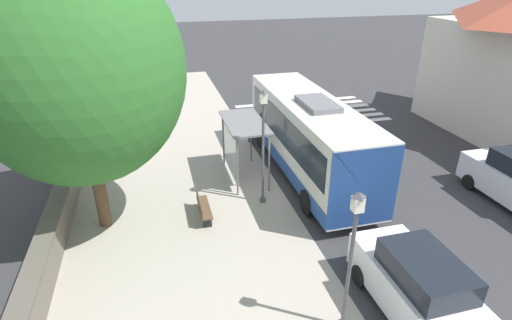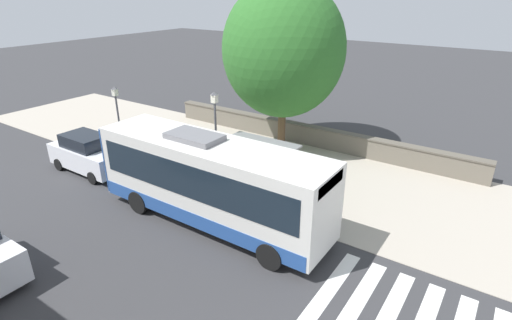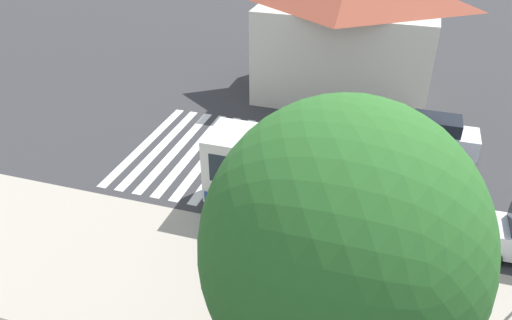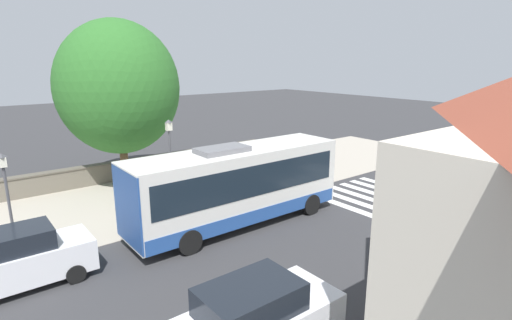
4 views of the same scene
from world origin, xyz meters
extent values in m
plane|color=#353538|center=(0.00, 0.00, 0.00)|extent=(120.00, 120.00, 0.00)
cube|color=silver|center=(5.00, 6.54, 0.00)|extent=(9.00, 0.50, 0.01)
cube|color=silver|center=(5.00, 7.49, 0.00)|extent=(9.00, 0.50, 0.01)
cube|color=silver|center=(5.00, 8.44, 0.00)|extent=(9.00, 0.50, 0.01)
cube|color=silver|center=(5.00, 9.39, 0.00)|extent=(9.00, 0.50, 0.01)
cube|color=silver|center=(5.00, 10.34, 0.00)|extent=(9.00, 0.50, 0.01)
cube|color=silver|center=(5.00, 11.29, 0.00)|extent=(9.00, 0.50, 0.01)
cube|color=beige|center=(15.29, 2.05, 2.98)|extent=(7.54, 10.64, 5.96)
cube|color=silver|center=(1.59, 0.88, 1.96)|extent=(2.50, 10.03, 3.03)
cube|color=black|center=(1.59, 0.88, 2.36)|extent=(2.54, 9.22, 1.33)
cube|color=#264C93|center=(1.59, 0.88, 0.75)|extent=(2.54, 9.83, 0.61)
cube|color=#264C93|center=(1.59, -4.10, 1.96)|extent=(2.54, 0.06, 2.91)
cube|color=black|center=(1.59, 5.85, 3.18)|extent=(1.88, 0.08, 0.42)
cube|color=slate|center=(1.59, 0.13, 3.59)|extent=(1.25, 2.21, 0.22)
cylinder|color=black|center=(0.42, 4.39, 0.50)|extent=(0.30, 1.00, 1.00)
cylinder|color=black|center=(2.76, 4.39, 0.50)|extent=(0.30, 1.00, 1.00)
cylinder|color=black|center=(0.42, -2.23, 0.50)|extent=(0.30, 1.00, 1.00)
cylinder|color=black|center=(2.76, -2.23, 0.50)|extent=(0.30, 1.00, 1.00)
cylinder|color=slate|center=(-0.54, -0.23, 1.30)|extent=(0.08, 0.08, 2.59)
cylinder|color=slate|center=(-0.54, 2.82, 1.30)|extent=(0.08, 0.08, 2.59)
cylinder|color=slate|center=(-1.88, -0.23, 1.30)|extent=(0.08, 0.08, 2.59)
cylinder|color=slate|center=(-1.88, 2.82, 1.30)|extent=(0.08, 0.08, 2.59)
cube|color=slate|center=(-1.21, 1.29, 2.63)|extent=(1.64, 3.35, 0.08)
cube|color=silver|center=(-1.86, 1.29, 1.43)|extent=(0.03, 2.74, 2.07)
cylinder|color=#2D3347|center=(-0.06, 5.11, 0.39)|extent=(0.12, 0.12, 0.78)
cylinder|color=#2D3347|center=(0.10, 5.11, 0.39)|extent=(0.12, 0.12, 0.78)
cube|color=#59724C|center=(0.02, 5.11, 1.09)|extent=(0.34, 0.22, 0.63)
sphere|color=tan|center=(0.02, 5.11, 1.52)|extent=(0.22, 0.22, 0.22)
cube|color=brown|center=(-3.45, -1.51, 0.45)|extent=(0.40, 1.70, 0.06)
cube|color=brown|center=(-3.62, -1.51, 0.68)|extent=(0.04, 1.70, 0.40)
cube|color=black|center=(-3.45, -2.19, 0.23)|extent=(0.32, 0.06, 0.45)
cube|color=black|center=(-3.45, -0.83, 0.23)|extent=(0.32, 0.06, 0.45)
cylinder|color=#4C4C51|center=(-1.03, -1.00, 0.08)|extent=(0.24, 0.24, 0.16)
cylinder|color=#4C4C51|center=(-1.03, -1.00, 2.09)|extent=(0.10, 0.10, 4.17)
cube|color=silver|center=(-1.03, -1.00, 4.35)|extent=(0.24, 0.24, 0.35)
pyramid|color=#4C4C51|center=(-1.03, -1.00, 4.59)|extent=(0.28, 0.28, 0.14)
ellipsoid|color=#2D6B28|center=(-7.05, -1.03, 5.76)|extent=(6.73, 6.73, 7.41)
cylinder|color=black|center=(0.50, -6.23, 0.32)|extent=(0.22, 0.64, 0.64)
cylinder|color=black|center=(2.21, -6.23, 0.32)|extent=(0.22, 0.64, 0.64)
cube|color=silver|center=(8.72, -3.72, 0.84)|extent=(1.88, 4.64, 1.13)
cube|color=black|center=(8.72, -3.83, 1.76)|extent=(1.60, 2.41, 0.71)
cylinder|color=black|center=(7.83, -2.21, 0.32)|extent=(0.22, 0.64, 0.64)
cylinder|color=black|center=(9.61, -2.21, 0.32)|extent=(0.22, 0.64, 0.64)
cylinder|color=black|center=(7.83, -5.23, 0.32)|extent=(0.22, 0.64, 0.64)
cylinder|color=black|center=(9.61, -5.23, 0.32)|extent=(0.22, 0.64, 0.64)
camera|label=1|loc=(-4.84, -14.30, 8.57)|focal=28.00mm
camera|label=2|loc=(12.26, 10.25, 8.89)|focal=28.00mm
camera|label=3|loc=(-16.15, -1.80, 13.63)|focal=35.00mm
camera|label=4|loc=(15.39, -8.89, 7.29)|focal=28.00mm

